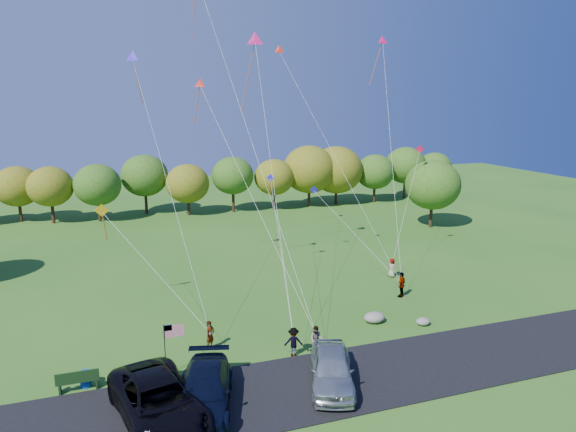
# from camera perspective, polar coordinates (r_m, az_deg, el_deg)

# --- Properties ---
(ground) EXTENTS (140.00, 140.00, 0.00)m
(ground) POSITION_cam_1_polar(r_m,az_deg,el_deg) (30.00, 0.43, -14.50)
(ground) COLOR #295C1A
(ground) RESTS_ON ground
(asphalt_lane) EXTENTS (44.00, 6.00, 0.06)m
(asphalt_lane) POSITION_cam_1_polar(r_m,az_deg,el_deg) (26.71, 3.42, -18.14)
(asphalt_lane) COLOR black
(asphalt_lane) RESTS_ON ground
(treeline) EXTENTS (74.70, 26.81, 8.01)m
(treeline) POSITION_cam_1_polar(r_m,az_deg,el_deg) (62.03, -11.74, 3.96)
(treeline) COLOR #3A2615
(treeline) RESTS_ON ground
(minivan_dark) EXTENTS (4.52, 7.33, 1.89)m
(minivan_dark) POSITION_cam_1_polar(r_m,az_deg,el_deg) (24.21, -14.16, -19.38)
(minivan_dark) COLOR black
(minivan_dark) RESTS_ON asphalt_lane
(minivan_navy) EXTENTS (3.80, 6.26, 1.70)m
(minivan_navy) POSITION_cam_1_polar(r_m,az_deg,el_deg) (24.73, -9.24, -18.66)
(minivan_navy) COLOR black
(minivan_navy) RESTS_ON asphalt_lane
(minivan_silver) EXTENTS (3.68, 5.49, 1.74)m
(minivan_silver) POSITION_cam_1_polar(r_m,az_deg,el_deg) (26.18, 4.88, -16.57)
(minivan_silver) COLOR #A3AAAE
(minivan_silver) RESTS_ON asphalt_lane
(flyer_a) EXTENTS (0.73, 0.70, 1.68)m
(flyer_a) POSITION_cam_1_polar(r_m,az_deg,el_deg) (29.90, -8.65, -12.95)
(flyer_a) COLOR #4C4C59
(flyer_a) RESTS_ON ground
(flyer_b) EXTENTS (0.94, 0.89, 1.52)m
(flyer_b) POSITION_cam_1_polar(r_m,az_deg,el_deg) (29.36, 3.17, -13.50)
(flyer_b) COLOR #4C4C59
(flyer_b) RESTS_ON ground
(flyer_c) EXTENTS (1.17, 0.86, 1.63)m
(flyer_c) POSITION_cam_1_polar(r_m,az_deg,el_deg) (28.90, 0.62, -13.81)
(flyer_c) COLOR #4C4C59
(flyer_c) RESTS_ON ground
(flyer_d) EXTENTS (1.14, 1.01, 1.85)m
(flyer_d) POSITION_cam_1_polar(r_m,az_deg,el_deg) (37.69, 12.50, -7.45)
(flyer_d) COLOR #4C4C59
(flyer_d) RESTS_ON ground
(flyer_e) EXTENTS (0.80, 0.89, 1.52)m
(flyer_e) POSITION_cam_1_polar(r_m,az_deg,el_deg) (41.70, 11.46, -5.66)
(flyer_e) COLOR #4C4C59
(flyer_e) RESTS_ON ground
(park_bench) EXTENTS (1.98, 0.50, 1.10)m
(park_bench) POSITION_cam_1_polar(r_m,az_deg,el_deg) (27.77, -22.33, -16.54)
(park_bench) COLOR black
(park_bench) RESTS_ON ground
(trash_barrel) EXTENTS (0.53, 0.53, 0.80)m
(trash_barrel) POSITION_cam_1_polar(r_m,az_deg,el_deg) (28.15, -21.58, -16.49)
(trash_barrel) COLOR #0B39B0
(trash_barrel) RESTS_ON ground
(flag_assembly) EXTENTS (1.03, 0.67, 2.78)m
(flag_assembly) POSITION_cam_1_polar(r_m,az_deg,el_deg) (27.17, -12.91, -12.93)
(flag_assembly) COLOR black
(flag_assembly) RESTS_ON ground
(boulder_near) EXTENTS (1.35, 1.06, 0.68)m
(boulder_near) POSITION_cam_1_polar(r_m,az_deg,el_deg) (33.46, 9.58, -11.05)
(boulder_near) COLOR gray
(boulder_near) RESTS_ON ground
(boulder_far) EXTENTS (0.91, 0.76, 0.47)m
(boulder_far) POSITION_cam_1_polar(r_m,az_deg,el_deg) (33.77, 14.78, -11.27)
(boulder_far) COLOR gray
(boulder_far) RESTS_ON ground
(kites_aloft) EXTENTS (26.64, 9.10, 18.15)m
(kites_aloft) POSITION_cam_1_polar(r_m,az_deg,el_deg) (40.48, -4.72, 17.51)
(kites_aloft) COLOR #C81663
(kites_aloft) RESTS_ON ground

